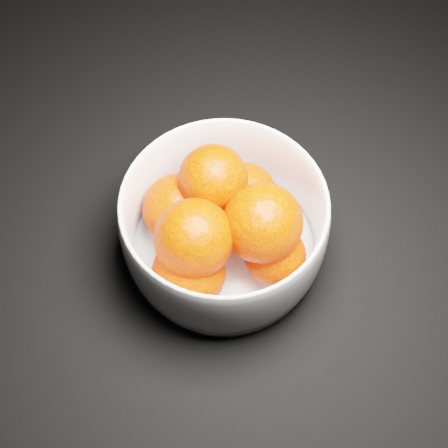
{
  "coord_description": "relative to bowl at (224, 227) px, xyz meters",
  "views": [
    {
      "loc": [
        0.26,
        -0.05,
        0.56
      ],
      "look_at": [
        0.25,
        0.25,
        0.05
      ],
      "focal_mm": 50.0,
      "sensor_mm": 36.0,
      "label": 1
    }
  ],
  "objects": [
    {
      "name": "bowl",
      "position": [
        0.0,
        0.0,
        0.0
      ],
      "size": [
        0.2,
        0.2,
        0.1
      ],
      "rotation": [
        0.0,
        0.0,
        0.31
      ],
      "color": "silver",
      "rests_on": "ground"
    },
    {
      "name": "orange_pile",
      "position": [
        -0.0,
        -0.01,
        0.01
      ],
      "size": [
        0.16,
        0.15,
        0.11
      ],
      "color": "#FF2A02",
      "rests_on": "bowl"
    }
  ]
}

